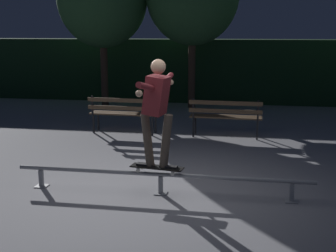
# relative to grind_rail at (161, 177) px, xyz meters

# --- Properties ---
(ground_plane) EXTENTS (90.00, 90.00, 0.00)m
(ground_plane) POSITION_rel_grind_rail_xyz_m (-0.00, 0.05, -0.25)
(ground_plane) COLOR gray
(hedge_backdrop) EXTENTS (24.00, 1.20, 2.05)m
(hedge_backdrop) POSITION_rel_grind_rail_xyz_m (-0.00, 9.00, 0.77)
(hedge_backdrop) COLOR black
(hedge_backdrop) RESTS_ON ground
(grind_rail) EXTENTS (4.40, 0.18, 0.32)m
(grind_rail) POSITION_rel_grind_rail_xyz_m (0.00, 0.00, 0.00)
(grind_rail) COLOR gray
(grind_rail) RESTS_ON ground
(skateboard) EXTENTS (0.80, 0.31, 0.09)m
(skateboard) POSITION_rel_grind_rail_xyz_m (-0.06, -0.00, 0.14)
(skateboard) COLOR black
(skateboard) RESTS_ON grind_rail
(skateboarder) EXTENTS (0.63, 1.40, 1.56)m
(skateboarder) POSITION_rel_grind_rail_xyz_m (-0.05, -0.00, 1.08)
(skateboarder) COLOR black
(skateboarder) RESTS_ON skateboard
(park_bench_leftmost) EXTENTS (1.61, 0.47, 0.88)m
(park_bench_leftmost) POSITION_rel_grind_rail_xyz_m (-1.58, 3.73, 0.28)
(park_bench_leftmost) COLOR black
(park_bench_leftmost) RESTS_ON ground
(park_bench_left_center) EXTENTS (1.61, 0.47, 0.88)m
(park_bench_left_center) POSITION_rel_grind_rail_xyz_m (0.76, 3.73, 0.28)
(park_bench_left_center) COLOR black
(park_bench_left_center) RESTS_ON ground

